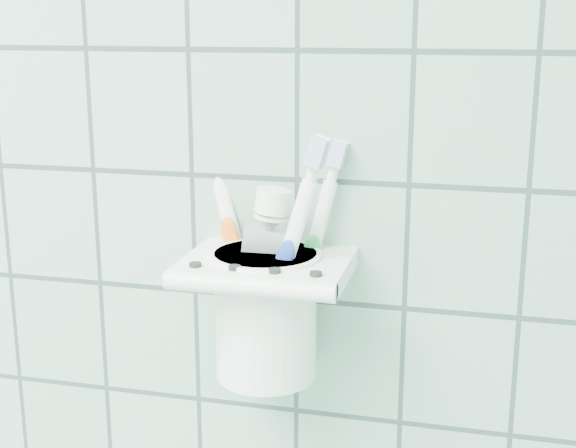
{
  "coord_description": "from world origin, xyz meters",
  "views": [
    {
      "loc": [
        0.81,
        0.56,
        1.49
      ],
      "look_at": [
        0.67,
        1.1,
        1.34
      ],
      "focal_mm": 50.0,
      "sensor_mm": 36.0,
      "label": 1
    }
  ],
  "objects_px": {
    "holder_bracket": "(267,269)",
    "toothbrush_orange": "(252,249)",
    "toothbrush_pink": "(262,237)",
    "cup": "(266,310)",
    "toothbrush_blue": "(283,250)",
    "toothpaste_tube": "(251,264)"
  },
  "relations": [
    {
      "from": "toothbrush_orange",
      "to": "toothpaste_tube",
      "type": "height_order",
      "value": "toothbrush_orange"
    },
    {
      "from": "toothbrush_pink",
      "to": "toothbrush_blue",
      "type": "xyz_separation_m",
      "value": [
        0.02,
        0.0,
        -0.01
      ]
    },
    {
      "from": "toothbrush_orange",
      "to": "holder_bracket",
      "type": "bearing_deg",
      "value": 22.44
    },
    {
      "from": "cup",
      "to": "toothbrush_pink",
      "type": "xyz_separation_m",
      "value": [
        -0.01,
        0.01,
        0.06
      ]
    },
    {
      "from": "holder_bracket",
      "to": "toothbrush_blue",
      "type": "bearing_deg",
      "value": 68.99
    },
    {
      "from": "toothbrush_blue",
      "to": "toothbrush_pink",
      "type": "bearing_deg",
      "value": -169.4
    },
    {
      "from": "holder_bracket",
      "to": "toothpaste_tube",
      "type": "xyz_separation_m",
      "value": [
        -0.02,
        0.01,
        0.0
      ]
    },
    {
      "from": "holder_bracket",
      "to": "toothbrush_orange",
      "type": "xyz_separation_m",
      "value": [
        -0.01,
        -0.0,
        0.02
      ]
    },
    {
      "from": "toothbrush_pink",
      "to": "toothbrush_orange",
      "type": "relative_size",
      "value": 1.04
    },
    {
      "from": "holder_bracket",
      "to": "toothbrush_blue",
      "type": "distance_m",
      "value": 0.02
    },
    {
      "from": "cup",
      "to": "toothbrush_blue",
      "type": "relative_size",
      "value": 0.56
    },
    {
      "from": "toothbrush_pink",
      "to": "toothpaste_tube",
      "type": "distance_m",
      "value": 0.02
    },
    {
      "from": "cup",
      "to": "toothbrush_orange",
      "type": "xyz_separation_m",
      "value": [
        -0.01,
        -0.01,
        0.05
      ]
    },
    {
      "from": "cup",
      "to": "toothbrush_blue",
      "type": "xyz_separation_m",
      "value": [
        0.01,
        0.02,
        0.05
      ]
    },
    {
      "from": "toothpaste_tube",
      "to": "toothbrush_blue",
      "type": "bearing_deg",
      "value": 28.88
    },
    {
      "from": "toothpaste_tube",
      "to": "cup",
      "type": "bearing_deg",
      "value": -12.79
    },
    {
      "from": "toothbrush_pink",
      "to": "toothpaste_tube",
      "type": "xyz_separation_m",
      "value": [
        -0.01,
        -0.01,
        -0.02
      ]
    },
    {
      "from": "holder_bracket",
      "to": "toothpaste_tube",
      "type": "bearing_deg",
      "value": 155.95
    },
    {
      "from": "toothbrush_blue",
      "to": "toothpaste_tube",
      "type": "height_order",
      "value": "toothbrush_blue"
    },
    {
      "from": "toothbrush_pink",
      "to": "cup",
      "type": "bearing_deg",
      "value": -62.26
    },
    {
      "from": "cup",
      "to": "toothbrush_orange",
      "type": "relative_size",
      "value": 0.53
    },
    {
      "from": "cup",
      "to": "toothpaste_tube",
      "type": "xyz_separation_m",
      "value": [
        -0.01,
        0.0,
        0.04
      ]
    }
  ]
}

